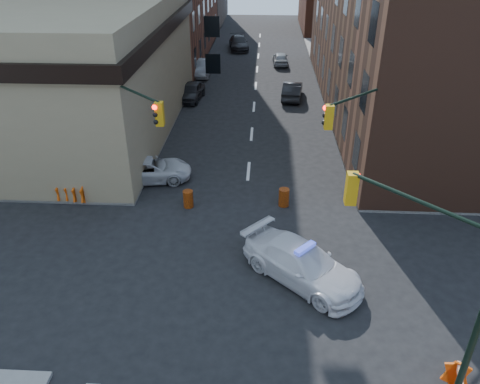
# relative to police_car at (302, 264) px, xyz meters

# --- Properties ---
(ground) EXTENTS (140.00, 140.00, 0.00)m
(ground) POSITION_rel_police_car_xyz_m (-2.64, 0.07, -0.81)
(ground) COLOR black
(ground) RESTS_ON ground
(sidewalk_nw) EXTENTS (34.00, 54.50, 0.15)m
(sidewalk_nw) POSITION_rel_police_car_xyz_m (-25.64, 32.82, -0.73)
(sidewalk_nw) COLOR gray
(sidewalk_nw) RESTS_ON ground
(bank_building) EXTENTS (22.00, 22.00, 9.00)m
(bank_building) POSITION_rel_police_car_xyz_m (-19.64, 16.57, 3.69)
(bank_building) COLOR #8B7C5B
(bank_building) RESTS_ON ground
(commercial_row_ne) EXTENTS (14.00, 34.00, 14.00)m
(commercial_row_ne) POSITION_rel_police_car_xyz_m (10.36, 22.57, 6.19)
(commercial_row_ne) COLOR #4E2D1F
(commercial_row_ne) RESTS_ON ground
(signal_pole_se) EXTENTS (5.40, 5.27, 8.00)m
(signal_pole_se) POSITION_rel_police_car_xyz_m (3.39, -5.45, 3.81)
(signal_pole_se) COLOR black
(signal_pole_se) RESTS_ON sidewalk_se
(signal_pole_nw) EXTENTS (3.58, 3.67, 8.00)m
(signal_pole_nw) POSITION_rel_police_car_xyz_m (-8.49, 5.41, 3.53)
(signal_pole_nw) COLOR black
(signal_pole_nw) RESTS_ON sidewalk_nw
(signal_pole_ne) EXTENTS (3.67, 3.58, 8.00)m
(signal_pole_ne) POSITION_rel_police_car_xyz_m (3.19, 5.42, 3.53)
(signal_pole_ne) COLOR black
(signal_pole_ne) RESTS_ON sidewalk_ne
(tree_ne_near) EXTENTS (3.00, 3.00, 4.85)m
(tree_ne_near) POSITION_rel_police_car_xyz_m (4.86, 26.07, 2.68)
(tree_ne_near) COLOR black
(tree_ne_near) RESTS_ON sidewalk_ne
(tree_ne_far) EXTENTS (3.00, 3.00, 4.85)m
(tree_ne_far) POSITION_rel_police_car_xyz_m (4.86, 34.07, 2.68)
(tree_ne_far) COLOR black
(tree_ne_far) RESTS_ON sidewalk_ne
(police_car) EXTENTS (5.65, 5.42, 1.62)m
(police_car) POSITION_rel_police_car_xyz_m (0.00, 0.00, 0.00)
(police_car) COLOR white
(police_car) RESTS_ON ground
(pickup) EXTENTS (5.23, 3.07, 1.37)m
(pickup) POSITION_rel_police_car_xyz_m (-8.44, 8.61, -0.13)
(pickup) COLOR silver
(pickup) RESTS_ON ground
(parked_car_wnear) EXTENTS (2.18, 4.51, 1.48)m
(parked_car_wnear) POSITION_rel_police_car_xyz_m (-8.14, 23.65, -0.07)
(parked_car_wnear) COLOR black
(parked_car_wnear) RESTS_ON ground
(parked_car_wfar) EXTENTS (1.79, 4.76, 1.55)m
(parked_car_wfar) POSITION_rel_police_car_xyz_m (-8.14, 31.42, -0.03)
(parked_car_wfar) COLOR gray
(parked_car_wfar) RESTS_ON ground
(parked_car_wdeep) EXTENTS (2.89, 5.64, 1.57)m
(parked_car_wdeep) POSITION_rel_police_car_xyz_m (-5.14, 43.34, -0.03)
(parked_car_wdeep) COLOR black
(parked_car_wdeep) RESTS_ON ground
(parked_car_enear) EXTENTS (2.07, 4.66, 1.49)m
(parked_car_enear) POSITION_rel_police_car_xyz_m (0.64, 24.48, -0.07)
(parked_car_enear) COLOR black
(parked_car_enear) RESTS_ON ground
(parked_car_efar) EXTENTS (1.74, 4.03, 1.35)m
(parked_car_efar) POSITION_rel_police_car_xyz_m (-0.14, 36.20, -0.13)
(parked_car_efar) COLOR #999DA1
(parked_car_efar) RESTS_ON ground
(pedestrian_a) EXTENTS (0.71, 0.53, 1.76)m
(pedestrian_a) POSITION_rel_police_car_xyz_m (-9.18, 9.20, 0.22)
(pedestrian_a) COLOR black
(pedestrian_a) RESTS_ON sidewalk_nw
(pedestrian_b) EXTENTS (1.20, 1.13, 1.95)m
(pedestrian_b) POSITION_rel_police_car_xyz_m (-11.03, 8.08, 0.32)
(pedestrian_b) COLOR black
(pedestrian_b) RESTS_ON sidewalk_nw
(pedestrian_c) EXTENTS (1.05, 0.62, 1.67)m
(pedestrian_c) POSITION_rel_police_car_xyz_m (-14.13, 7.72, 0.18)
(pedestrian_c) COLOR #1D252C
(pedestrian_c) RESTS_ON sidewalk_nw
(barrel_road) EXTENTS (0.65, 0.65, 1.00)m
(barrel_road) POSITION_rel_police_car_xyz_m (-0.59, 6.07, -0.31)
(barrel_road) COLOR #C65B09
(barrel_road) RESTS_ON ground
(barrel_bank) EXTENTS (0.65, 0.65, 0.95)m
(barrel_bank) POSITION_rel_police_car_xyz_m (-5.71, 5.67, -0.33)
(barrel_bank) COLOR #D7430A
(barrel_bank) RESTS_ON ground
(barricade_nw_a) EXTENTS (1.31, 0.81, 0.92)m
(barricade_nw_a) POSITION_rel_police_car_xyz_m (-11.79, 5.77, -0.20)
(barricade_nw_a) COLOR orange
(barricade_nw_a) RESTS_ON sidewalk_nw
(barricade_nw_b) EXTENTS (1.27, 0.71, 0.92)m
(barricade_nw_b) POSITION_rel_police_car_xyz_m (-12.28, 5.77, -0.20)
(barricade_nw_b) COLOR red
(barricade_nw_b) RESTS_ON sidewalk_nw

